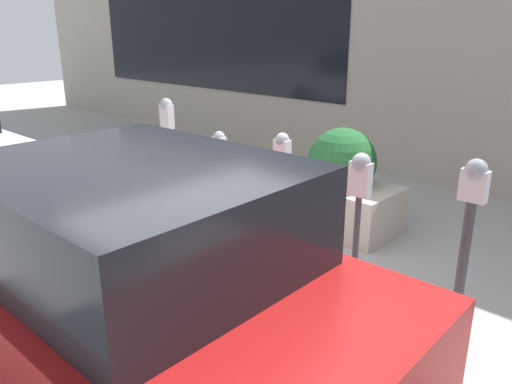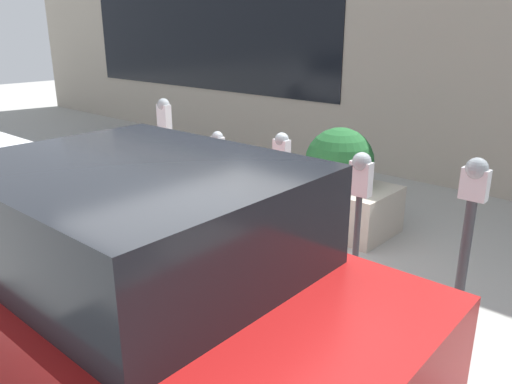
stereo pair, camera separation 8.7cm
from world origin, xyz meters
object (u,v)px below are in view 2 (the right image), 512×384
(parking_meter_middle, at_px, (281,180))
(parked_car_middle, at_px, (133,272))
(parking_meter_farthest, at_px, (165,138))
(planter_box, at_px, (338,186))
(parking_meter_nearest, at_px, (469,221))
(parking_meter_second, at_px, (360,191))
(parking_meter_fourth, at_px, (218,172))

(parking_meter_middle, xyz_separation_m, parked_car_middle, (-0.29, 1.93, -0.15))
(parking_meter_farthest, bearing_deg, parking_meter_middle, -179.84)
(planter_box, bearing_deg, parking_meter_nearest, 146.48)
(parking_meter_second, height_order, parking_meter_fourth, parking_meter_second)
(parking_meter_nearest, bearing_deg, parking_meter_middle, 1.76)
(parking_meter_nearest, bearing_deg, parking_meter_second, 3.46)
(parking_meter_second, relative_size, parking_meter_farthest, 0.87)
(parking_meter_middle, relative_size, parking_meter_farthest, 0.90)
(parking_meter_second, bearing_deg, parking_meter_nearest, -176.54)
(parking_meter_middle, height_order, parked_car_middle, parked_car_middle)
(parking_meter_nearest, relative_size, parking_meter_second, 1.07)
(parking_meter_nearest, relative_size, parking_meter_fourth, 1.14)
(parking_meter_farthest, bearing_deg, parking_meter_second, -179.91)
(parking_meter_nearest, height_order, planter_box, parking_meter_nearest)
(parking_meter_nearest, bearing_deg, parking_meter_farthest, 0.96)
(parking_meter_middle, bearing_deg, parking_meter_nearest, -178.24)
(parking_meter_farthest, distance_m, parked_car_middle, 2.84)
(parking_meter_middle, bearing_deg, parking_meter_farthest, 0.16)
(parking_meter_fourth, relative_size, parked_car_middle, 0.33)
(parking_meter_farthest, height_order, parked_car_middle, same)
(parking_meter_nearest, distance_m, parked_car_middle, 2.48)
(parking_meter_middle, distance_m, parking_meter_farthest, 1.78)
(parking_meter_second, relative_size, parking_meter_fourth, 1.06)
(planter_box, bearing_deg, parked_car_middle, 98.90)
(parking_meter_fourth, xyz_separation_m, parking_meter_farthest, (0.82, 0.08, 0.28))
(parking_meter_fourth, height_order, parked_car_middle, parked_car_middle)
(parking_meter_second, bearing_deg, parking_meter_middle, -0.03)
(parking_meter_second, xyz_separation_m, parked_car_middle, (0.57, 1.93, -0.22))
(parking_meter_middle, xyz_separation_m, parking_meter_farthest, (1.77, 0.00, 0.15))
(parking_meter_farthest, relative_size, planter_box, 1.16)
(parking_meter_fourth, distance_m, parking_meter_farthest, 0.87)
(parking_meter_nearest, relative_size, parking_meter_farthest, 0.93)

